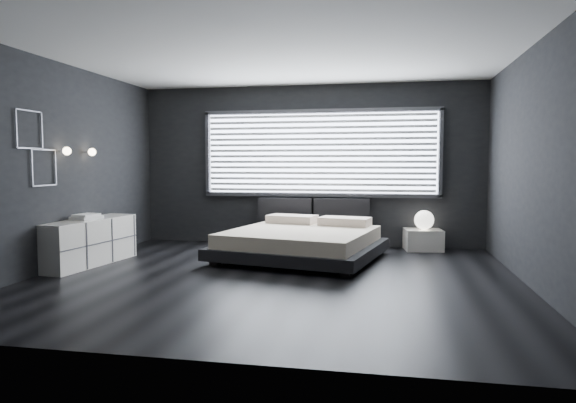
# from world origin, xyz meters

# --- Properties ---
(room) EXTENTS (6.04, 6.00, 2.80)m
(room) POSITION_xyz_m (0.00, 0.00, 1.40)
(room) COLOR black
(room) RESTS_ON ground
(window) EXTENTS (4.14, 0.09, 1.52)m
(window) POSITION_xyz_m (0.20, 2.70, 1.61)
(window) COLOR white
(window) RESTS_ON ground
(headboard) EXTENTS (1.96, 0.16, 0.52)m
(headboard) POSITION_xyz_m (0.10, 2.64, 0.57)
(headboard) COLOR black
(headboard) RESTS_ON ground
(sconce_near) EXTENTS (0.18, 0.11, 0.11)m
(sconce_near) POSITION_xyz_m (-2.88, 0.05, 1.60)
(sconce_near) COLOR silver
(sconce_near) RESTS_ON ground
(sconce_far) EXTENTS (0.18, 0.11, 0.11)m
(sconce_far) POSITION_xyz_m (-2.88, 0.65, 1.60)
(sconce_far) COLOR silver
(sconce_far) RESTS_ON ground
(wall_art_upper) EXTENTS (0.01, 0.48, 0.48)m
(wall_art_upper) POSITION_xyz_m (-2.98, -0.55, 1.85)
(wall_art_upper) COLOR #47474C
(wall_art_upper) RESTS_ON ground
(wall_art_lower) EXTENTS (0.01, 0.48, 0.48)m
(wall_art_lower) POSITION_xyz_m (-2.98, -0.30, 1.38)
(wall_art_lower) COLOR #47474C
(wall_art_lower) RESTS_ON ground
(bed) EXTENTS (2.61, 2.53, 0.58)m
(bed) POSITION_xyz_m (0.11, 1.33, 0.27)
(bed) COLOR black
(bed) RESTS_ON ground
(nightstand) EXTENTS (0.66, 0.57, 0.35)m
(nightstand) POSITION_xyz_m (1.96, 2.50, 0.17)
(nightstand) COLOR white
(nightstand) RESTS_ON ground
(orb_lamp) EXTENTS (0.32, 0.32, 0.32)m
(orb_lamp) POSITION_xyz_m (1.97, 2.47, 0.50)
(orb_lamp) COLOR white
(orb_lamp) RESTS_ON nightstand
(dresser) EXTENTS (0.65, 1.67, 0.65)m
(dresser) POSITION_xyz_m (-2.78, 0.34, 0.33)
(dresser) COLOR white
(dresser) RESTS_ON ground
(book_stack) EXTENTS (0.36, 0.43, 0.08)m
(book_stack) POSITION_xyz_m (-2.78, 0.31, 0.69)
(book_stack) COLOR silver
(book_stack) RESTS_ON dresser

